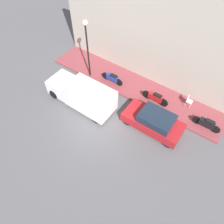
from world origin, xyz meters
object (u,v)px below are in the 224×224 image
(delivery_van, at_px, (82,94))
(motorcycle_blue, at_px, (112,78))
(motorcycle_black, at_px, (207,124))
(cafe_chair, at_px, (189,100))
(motorcycle_red, at_px, (155,97))
(streetlamp, at_px, (87,41))
(parked_car, at_px, (154,121))

(delivery_van, distance_m, motorcycle_blue, 3.03)
(motorcycle_black, distance_m, motorcycle_blue, 7.59)
(motorcycle_blue, distance_m, cafe_chair, 5.95)
(motorcycle_black, relative_size, motorcycle_red, 0.92)
(motorcycle_black, height_order, cafe_chair, cafe_chair)
(motorcycle_blue, height_order, streetlamp, streetlamp)
(motorcycle_blue, relative_size, cafe_chair, 2.29)
(delivery_van, distance_m, motorcycle_red, 5.29)
(delivery_van, height_order, streetlamp, streetlamp)
(delivery_van, relative_size, streetlamp, 1.08)
(parked_car, bearing_deg, delivery_van, 100.99)
(streetlamp, xyz_separation_m, cafe_chair, (1.57, -7.76, -2.74))
(delivery_van, xyz_separation_m, motorcycle_blue, (2.95, -0.58, -0.37))
(delivery_van, distance_m, streetlamp, 3.78)
(streetlamp, distance_m, cafe_chair, 8.38)
(cafe_chair, bearing_deg, streetlamp, 101.41)
(delivery_van, relative_size, motorcycle_black, 2.74)
(motorcycle_blue, bearing_deg, cafe_chair, -78.66)
(streetlamp, bearing_deg, cafe_chair, -78.59)
(motorcycle_blue, relative_size, streetlamp, 0.40)
(motorcycle_blue, bearing_deg, motorcycle_black, -90.08)
(parked_car, relative_size, delivery_van, 0.77)
(delivery_van, bearing_deg, parked_car, -79.01)
(motorcycle_red, bearing_deg, delivery_van, 125.09)
(parked_car, relative_size, motorcycle_black, 2.12)
(motorcycle_blue, height_order, motorcycle_red, motorcycle_red)
(motorcycle_red, xyz_separation_m, cafe_chair, (1.08, -2.09, 0.03))
(motorcycle_black, relative_size, cafe_chair, 2.24)
(delivery_van, xyz_separation_m, cafe_chair, (4.12, -6.41, -0.31))
(motorcycle_blue, xyz_separation_m, cafe_chair, (1.17, -5.83, 0.06))
(parked_car, distance_m, delivery_van, 5.37)
(motorcycle_red, relative_size, streetlamp, 0.43)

